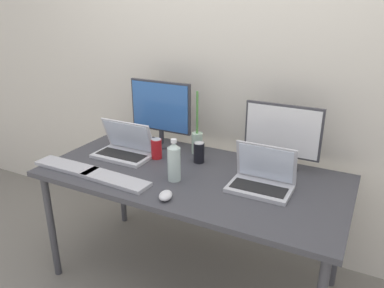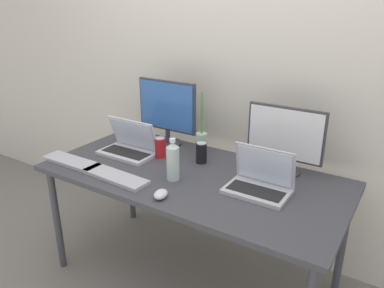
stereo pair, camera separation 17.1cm
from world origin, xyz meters
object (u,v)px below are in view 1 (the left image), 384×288
laptop_secondary (262,179)px  soda_can_near_keyboard (156,149)px  keyboard_main (67,166)px  soda_can_by_laptop (199,152)px  monitor_center (282,136)px  laptop_silver (125,148)px  work_desk (192,183)px  monitor_left (161,111)px  water_bottle (174,162)px  keyboard_aux (115,180)px  mouse_by_keyboard (166,195)px  bamboo_vase (197,141)px

laptop_secondary → soda_can_near_keyboard: (-0.70, 0.08, 0.01)m
keyboard_main → soda_can_by_laptop: 0.78m
keyboard_main → monitor_center: bearing=27.3°
monitor_center → soda_can_near_keyboard: size_ratio=3.46×
monitor_center → laptop_silver: 0.96m
monitor_center → keyboard_main: 1.26m
work_desk → laptop_secondary: laptop_secondary is taller
work_desk → laptop_silver: bearing=175.4°
laptop_silver → keyboard_main: bearing=-122.6°
monitor_left → laptop_silver: 0.34m
laptop_secondary → water_bottle: bearing=-164.1°
monitor_center → keyboard_aux: size_ratio=1.05×
soda_can_by_laptop → monitor_left: bearing=157.7°
monitor_left → laptop_silver: monitor_left is taller
monitor_center → soda_can_near_keyboard: bearing=-164.2°
monitor_left → water_bottle: 0.56m
soda_can_near_keyboard → work_desk: bearing=-18.4°
work_desk → mouse_by_keyboard: 0.33m
laptop_secondary → water_bottle: 0.47m
keyboard_main → work_desk: bearing=21.2°
monitor_left → monitor_center: (0.81, -0.01, -0.04)m
monitor_left → soda_can_near_keyboard: (0.09, -0.21, -0.18)m
water_bottle → soda_can_by_laptop: water_bottle is taller
laptop_silver → soda_can_by_laptop: 0.47m
monitor_center → keyboard_aux: 0.96m
monitor_left → laptop_silver: size_ratio=1.23×
laptop_secondary → keyboard_main: 1.13m
work_desk → keyboard_aux: 0.43m
laptop_silver → mouse_by_keyboard: size_ratio=3.79×
water_bottle → keyboard_main: bearing=-166.7°
monitor_center → laptop_silver: size_ratio=1.22×
keyboard_aux → soda_can_by_laptop: 0.53m
laptop_secondary → soda_can_by_laptop: 0.46m
work_desk → laptop_secondary: bearing=2.1°
soda_can_by_laptop → bamboo_vase: size_ratio=0.31×
monitor_left → soda_can_by_laptop: 0.42m
soda_can_near_keyboard → monitor_left: bearing=114.2°
monitor_center → keyboard_aux: (-0.75, -0.58, -0.19)m
monitor_center → keyboard_aux: bearing=-142.2°
monitor_left → water_bottle: (0.34, -0.42, -0.13)m
mouse_by_keyboard → bamboo_vase: size_ratio=0.23×
bamboo_vase → laptop_secondary: bearing=-28.1°
laptop_silver → keyboard_main: laptop_silver is taller
soda_can_near_keyboard → bamboo_vase: bamboo_vase is taller
laptop_silver → soda_can_near_keyboard: size_ratio=2.83×
water_bottle → soda_can_by_laptop: 0.28m
keyboard_main → monitor_left: bearing=62.8°
work_desk → keyboard_main: size_ratio=4.30×
keyboard_main → mouse_by_keyboard: size_ratio=4.23×
keyboard_main → bamboo_vase: size_ratio=0.99×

